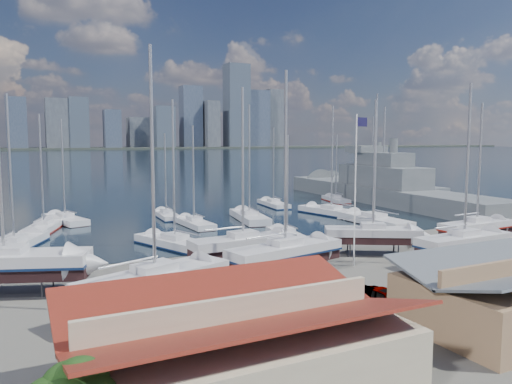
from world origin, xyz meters
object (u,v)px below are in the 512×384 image
sailboat_cradle_0 (4,264)px  naval_ship_east (382,193)px  car_a (388,301)px  naval_ship_west (371,183)px  flagpole (356,179)px

sailboat_cradle_0 → naval_ship_east: bearing=46.9°
sailboat_cradle_0 → car_a: bearing=-13.7°
naval_ship_west → flagpole: bearing=142.1°
naval_ship_west → naval_ship_east: bearing=148.6°
naval_ship_east → naval_ship_west: size_ratio=1.34×
sailboat_cradle_0 → flagpole: sailboat_cradle_0 is taller
car_a → flagpole: bearing=59.2°
sailboat_cradle_0 → car_a: size_ratio=4.21×
naval_ship_east → flagpole: size_ratio=3.99×
naval_ship_west → car_a: 79.59m
naval_ship_east → sailboat_cradle_0: bearing=119.7°
sailboat_cradle_0 → car_a: sailboat_cradle_0 is taller
naval_ship_east → car_a: 58.94m
naval_ship_east → flagpole: (-32.67, -34.26, 6.11)m
naval_ship_west → sailboat_cradle_0: bearing=125.9°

